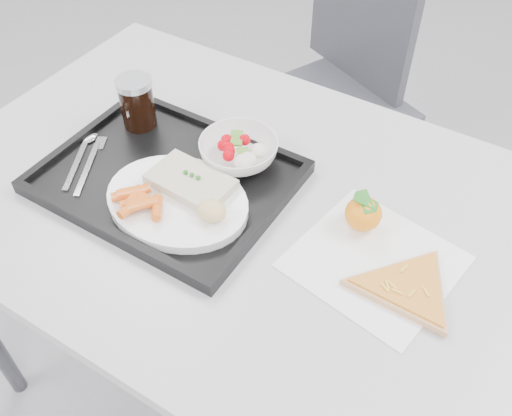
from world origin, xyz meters
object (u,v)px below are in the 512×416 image
object	(u,v)px
tray	(167,178)
tangerine	(363,213)
cola_glass	(137,102)
dinner_plate	(177,201)
table	(243,221)
pizza_slice	(407,288)
salad_bowl	(239,151)
chair	(340,73)

from	to	relation	value
tray	tangerine	world-z (taller)	tangerine
cola_glass	tangerine	world-z (taller)	cola_glass
dinner_plate	cola_glass	size ratio (longest dim) A/B	2.50
table	dinner_plate	size ratio (longest dim) A/B	4.44
dinner_plate	tangerine	xyz separation A→B (m)	(0.30, 0.14, 0.01)
cola_glass	pizza_slice	size ratio (longest dim) A/B	0.38
salad_bowl	pizza_slice	world-z (taller)	salad_bowl
chair	tangerine	xyz separation A→B (m)	(0.37, -0.73, 0.25)
table	salad_bowl	size ratio (longest dim) A/B	7.89
chair	salad_bowl	bearing A→B (deg)	-81.85
tangerine	tray	bearing A→B (deg)	-166.26
chair	salad_bowl	distance (m)	0.76
cola_glass	table	bearing A→B (deg)	-11.21
table	tray	bearing A→B (deg)	-164.12
salad_bowl	tangerine	xyz separation A→B (m)	(0.27, -0.02, -0.00)
cola_glass	tray	bearing A→B (deg)	-34.10
dinner_plate	salad_bowl	size ratio (longest dim) A/B	1.78
chair	tangerine	world-z (taller)	chair
table	pizza_slice	distance (m)	0.35
table	tray	size ratio (longest dim) A/B	2.67
cola_glass	tangerine	bearing A→B (deg)	-1.08
table	dinner_plate	world-z (taller)	dinner_plate
salad_bowl	pizza_slice	xyz separation A→B (m)	(0.39, -0.11, -0.03)
dinner_plate	cola_glass	world-z (taller)	cola_glass
table	salad_bowl	distance (m)	0.14
tray	salad_bowl	size ratio (longest dim) A/B	2.96
table	cola_glass	xyz separation A→B (m)	(-0.29, 0.06, 0.14)
chair	cola_glass	size ratio (longest dim) A/B	8.61
chair	table	bearing A→B (deg)	-78.85
dinner_plate	tangerine	size ratio (longest dim) A/B	3.16
table	pizza_slice	xyz separation A→B (m)	(0.34, -0.04, 0.08)
table	chair	bearing A→B (deg)	101.15
pizza_slice	tangerine	bearing A→B (deg)	143.53
dinner_plate	salad_bowl	xyz separation A→B (m)	(0.03, 0.16, 0.01)
cola_glass	dinner_plate	bearing A→B (deg)	-35.21
table	cola_glass	distance (m)	0.33
table	tangerine	bearing A→B (deg)	12.31
table	chair	world-z (taller)	chair
salad_bowl	pizza_slice	bearing A→B (deg)	-15.73
salad_bowl	tangerine	bearing A→B (deg)	-4.46
tray	pizza_slice	world-z (taller)	tray
tray	cola_glass	distance (m)	0.19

